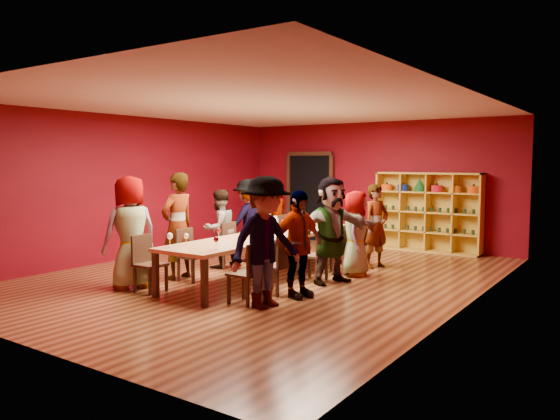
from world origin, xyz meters
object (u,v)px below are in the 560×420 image
object	(u,v)px
chair_person_right_0	(250,270)
chair_person_right_4	(361,241)
person_left_0	(130,232)
chair_person_left_1	(189,252)
person_left_3	(249,220)
person_right_4	(376,226)
person_right_1	(298,244)
chair_person_right_1	(279,262)
chair_person_right_2	(317,252)
chair_person_left_3	(260,238)
chair_person_right_3	(339,246)
wine_bottle	(322,220)
person_right_3	(356,233)
person_left_1	(178,226)
person_right_2	(331,230)
person_left_4	(276,217)
chair_person_left_0	(147,260)
person_left_2	(219,229)
person_right_0	(266,242)
shelving_unit	(428,208)
chair_person_left_4	(287,233)
chair_person_left_2	(233,243)
spittoon_bowl	(268,233)
tasting_table	(267,238)

from	to	relation	value
chair_person_right_0	chair_person_right_4	xyz separation A→B (m)	(0.00, 3.55, 0.00)
person_left_0	chair_person_left_1	world-z (taller)	person_left_0
person_left_3	person_right_4	world-z (taller)	person_left_3
person_right_1	chair_person_right_4	distance (m)	2.86
chair_person_right_1	chair_person_right_2	distance (m)	1.16
chair_person_left_3	chair_person_right_1	distance (m)	2.67
chair_person_right_3	wine_bottle	distance (m)	1.12
person_right_1	person_right_3	xyz separation A→B (m)	(-0.01, 1.93, -0.05)
person_right_1	person_right_4	distance (m)	2.83
person_left_1	person_right_2	world-z (taller)	person_left_1
chair_person_right_1	chair_person_right_3	xyz separation A→B (m)	(0.00, 1.93, 0.00)
person_left_4	person_left_0	bearing A→B (deg)	-15.41
person_right_4	chair_person_left_0	bearing A→B (deg)	170.30
chair_person_right_2	person_right_3	xyz separation A→B (m)	(0.34, 0.77, 0.27)
person_right_1	wine_bottle	size ratio (longest dim) A/B	5.38
person_left_2	chair_person_right_4	bearing A→B (deg)	137.65
chair_person_right_4	person_right_3	bearing A→B (deg)	-69.45
person_left_3	chair_person_right_1	distance (m)	2.88
chair_person_right_3	person_left_0	bearing A→B (deg)	-126.73
chair_person_right_3	person_right_0	bearing A→B (deg)	-83.97
chair_person_right_0	person_right_2	size ratio (longest dim) A/B	0.50
person_right_4	shelving_unit	bearing A→B (deg)	15.73
chair_person_left_0	wine_bottle	distance (m)	3.83
person_left_1	person_right_1	distance (m)	2.44
person_left_2	chair_person_left_4	bearing A→B (deg)	178.79
person_left_2	chair_person_right_1	distance (m)	2.45
shelving_unit	wine_bottle	xyz separation A→B (m)	(-1.26, -2.62, -0.12)
chair_person_left_2	person_left_1	bearing A→B (deg)	-102.57
person_left_0	chair_person_left_0	bearing A→B (deg)	106.13
chair_person_left_2	chair_person_left_3	size ratio (longest dim) A/B	1.00
person_right_1	chair_person_right_4	bearing A→B (deg)	22.00
person_left_4	person_right_3	bearing A→B (deg)	53.11
chair_person_left_1	person_left_4	size ratio (longest dim) A/B	0.54
shelving_unit	chair_person_left_2	bearing A→B (deg)	-119.07
chair_person_right_0	chair_person_left_1	bearing A→B (deg)	160.14
spittoon_bowl	person_right_3	bearing A→B (deg)	49.17
person_left_3	chair_person_right_2	world-z (taller)	person_left_3
person_left_3	person_right_3	xyz separation A→B (m)	(2.43, -0.02, -0.08)
person_left_2	wine_bottle	size ratio (longest dim) A/B	5.01
person_left_3	chair_person_left_2	bearing A→B (deg)	28.20
person_left_2	chair_person_right_1	bearing A→B (deg)	71.99
person_left_4	person_left_2	bearing A→B (deg)	-15.77
chair_person_right_1	tasting_table	bearing A→B (deg)	133.74
wine_bottle	person_left_0	bearing A→B (deg)	-111.16
chair_person_right_3	spittoon_bowl	size ratio (longest dim) A/B	2.97
chair_person_left_2	chair_person_right_3	xyz separation A→B (m)	(1.82, 0.81, 0.00)
tasting_table	shelving_unit	bearing A→B (deg)	72.08
person_right_1	person_right_4	bearing A→B (deg)	15.44
chair_person_right_0	person_left_3	bearing A→B (deg)	128.04
chair_person_left_0	chair_person_right_4	bearing A→B (deg)	64.63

